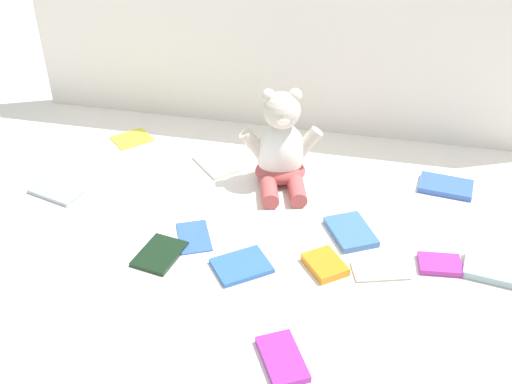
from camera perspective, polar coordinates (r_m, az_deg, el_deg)
ground_plane at (r=1.58m, az=0.50°, el=-0.94°), size 3.20×3.20×0.00m
backdrop_drape at (r=1.80m, az=3.51°, el=15.85°), size 1.61×0.03×0.69m
teddy_bear at (r=1.61m, az=2.34°, el=3.98°), size 0.22×0.22×0.27m
book_case_0 at (r=1.49m, az=8.84°, el=-3.69°), size 0.14×0.16×0.02m
book_case_1 at (r=1.44m, az=16.78°, el=-6.49°), size 0.10×0.08×0.01m
book_case_2 at (r=1.73m, az=-3.79°, el=2.64°), size 0.15×0.15×0.01m
book_case_3 at (r=1.90m, az=-11.52°, el=4.96°), size 0.14×0.14×0.01m
book_case_4 at (r=1.43m, az=-8.99°, el=-5.74°), size 0.11×0.13×0.01m
book_case_5 at (r=1.19m, az=2.47°, el=-15.30°), size 0.12×0.14×0.02m
book_case_6 at (r=1.40m, az=11.53°, el=-7.15°), size 0.14×0.10×0.01m
book_case_7 at (r=1.46m, az=21.01°, el=-6.72°), size 0.12×0.10×0.02m
book_case_8 at (r=1.47m, az=-5.81°, el=-4.13°), size 0.12×0.14×0.01m
book_case_9 at (r=1.70m, az=-18.15°, el=0.04°), size 0.15×0.11×0.01m
book_case_10 at (r=1.39m, az=6.45°, el=-6.75°), size 0.12×0.12×0.02m
book_case_11 at (r=1.71m, az=17.30°, el=0.53°), size 0.15×0.11×0.02m
book_case_12 at (r=1.38m, az=-1.37°, el=-6.90°), size 0.15×0.15×0.01m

